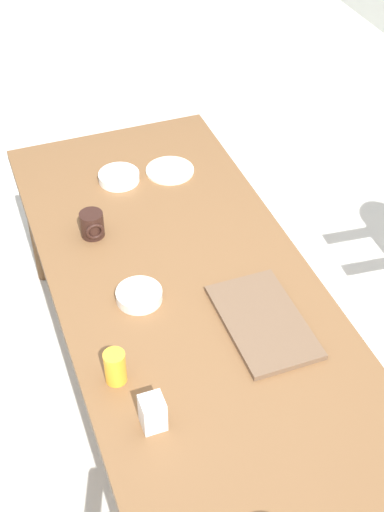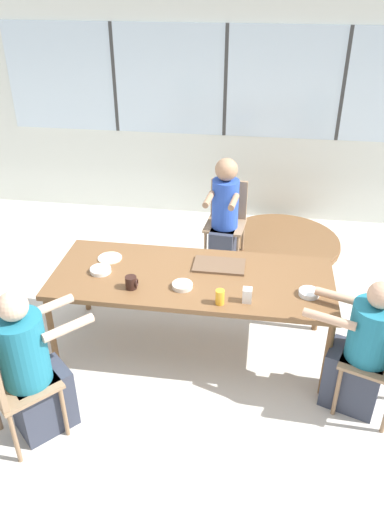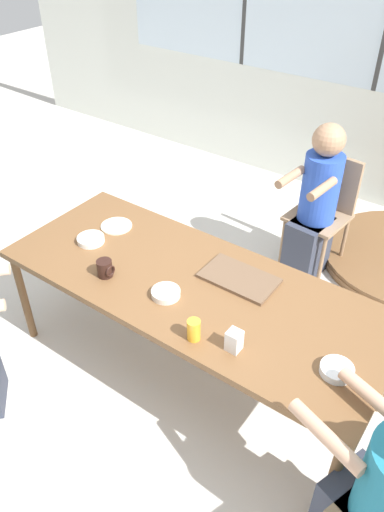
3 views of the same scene
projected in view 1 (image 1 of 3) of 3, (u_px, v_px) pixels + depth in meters
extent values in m
plane|color=beige|center=(192.00, 422.00, 2.84)|extent=(16.00, 16.00, 0.00)
cube|color=brown|center=(192.00, 300.00, 2.39)|extent=(2.18, 0.88, 0.04)
cylinder|color=brown|center=(34.00, 224.00, 3.25)|extent=(0.05, 0.05, 0.67)
cylinder|color=brown|center=(193.00, 189.00, 3.45)|extent=(0.05, 0.05, 0.67)
cube|color=brown|center=(263.00, 321.00, 2.27)|extent=(0.41, 0.24, 0.02)
cylinder|color=black|center=(92.00, 224.00, 2.58)|extent=(0.09, 0.09, 0.10)
torus|color=black|center=(95.00, 231.00, 2.55)|extent=(0.01, 0.07, 0.07)
cylinder|color=gold|center=(115.00, 367.00, 2.08)|extent=(0.07, 0.07, 0.11)
cube|color=silver|center=(153.00, 413.00, 1.96)|extent=(0.07, 0.07, 0.11)
cylinder|color=white|center=(119.00, 177.00, 2.85)|extent=(0.16, 0.16, 0.03)
cylinder|color=silver|center=(139.00, 295.00, 2.35)|extent=(0.15, 0.15, 0.04)
cylinder|color=beige|center=(170.00, 170.00, 2.91)|extent=(0.20, 0.20, 0.01)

